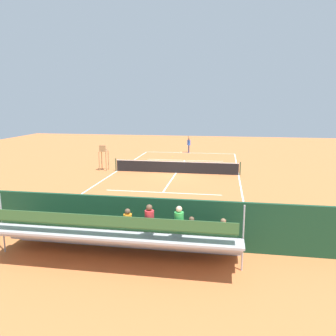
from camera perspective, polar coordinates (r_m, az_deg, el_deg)
ground_plane at (r=27.28m, az=1.39°, el=-0.85°), size 60.00×60.00×0.00m
court_line_markings at (r=27.31m, az=1.40°, el=-0.83°), size 10.10×22.20×0.01m
tennis_net at (r=27.17m, az=1.39°, el=0.18°), size 10.30×0.10×1.07m
backdrop_wall at (r=13.79m, az=-6.95°, el=-8.87°), size 18.00×0.16×2.00m
bleacher_stand at (r=12.56m, az=-7.85°, el=-11.34°), size 9.06×2.40×2.48m
umpire_chair at (r=28.65m, az=-10.95°, el=2.21°), size 0.67×0.67×2.14m
courtside_bench at (r=14.17m, az=3.55°, el=-10.14°), size 1.80×0.40×0.93m
equipment_bag at (r=14.48m, az=-3.82°, el=-11.29°), size 0.90×0.36×0.36m
tennis_player at (r=38.08m, az=3.57°, el=4.15°), size 0.39×0.54×1.93m
tennis_racket at (r=38.41m, az=2.27°, el=2.71°), size 0.57×0.33×0.03m
tennis_ball_near at (r=35.32m, az=0.76°, el=2.00°), size 0.07×0.07×0.07m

